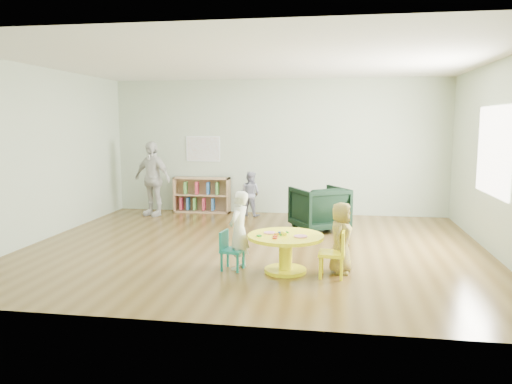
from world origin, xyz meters
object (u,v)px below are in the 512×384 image
at_px(activity_table, 286,246).
at_px(bookshelf, 202,195).
at_px(kid_chair_right, 335,252).
at_px(armchair, 319,209).
at_px(toddler, 250,194).
at_px(adult_caretaker, 152,179).
at_px(child_left, 239,230).
at_px(child_right, 341,238).
at_px(kid_chair_left, 230,249).

xyz_separation_m(activity_table, bookshelf, (-2.22, 4.07, 0.03)).
bearing_deg(kid_chair_right, armchair, 9.33).
bearing_deg(toddler, adult_caretaker, 29.56).
height_order(kid_chair_right, toddler, toddler).
relative_size(child_left, adult_caretaker, 0.67).
bearing_deg(toddler, child_right, 137.82).
height_order(kid_chair_left, bookshelf, bookshelf).
relative_size(bookshelf, adult_caretaker, 0.78).
distance_m(activity_table, kid_chair_left, 0.73).
distance_m(child_right, adult_caretaker, 5.14).
bearing_deg(kid_chair_right, toddler, 27.18).
height_order(kid_chair_right, armchair, armchair).
height_order(armchair, child_left, child_left).
bearing_deg(activity_table, toddler, 106.37).
height_order(kid_chair_right, bookshelf, bookshelf).
relative_size(armchair, toddler, 0.95).
xyz_separation_m(activity_table, child_left, (-0.62, 0.05, 0.18)).
relative_size(kid_chair_left, adult_caretaker, 0.34).
bearing_deg(armchair, kid_chair_right, 66.12).
xyz_separation_m(toddler, adult_caretaker, (-2.00, -0.27, 0.31)).
height_order(kid_chair_right, child_right, child_right).
distance_m(activity_table, child_left, 0.64).
bearing_deg(adult_caretaker, bookshelf, 52.78).
bearing_deg(adult_caretaker, activity_table, -27.48).
xyz_separation_m(kid_chair_left, toddler, (-0.38, 3.80, 0.18)).
distance_m(bookshelf, toddler, 1.15).
bearing_deg(kid_chair_right, child_left, 85.53).
distance_m(activity_table, toddler, 3.95).
bearing_deg(armchair, kid_chair_left, 37.46).
relative_size(kid_chair_right, toddler, 0.65).
height_order(activity_table, armchair, armchair).
distance_m(armchair, child_right, 2.52).
xyz_separation_m(armchair, child_right, (0.36, -2.49, 0.06)).
relative_size(kid_chair_right, adult_caretaker, 0.39).
bearing_deg(armchair, bookshelf, -60.38).
bearing_deg(child_left, bookshelf, -143.06).
distance_m(bookshelf, adult_caretaker, 1.13).
distance_m(kid_chair_right, child_right, 0.25).
bearing_deg(activity_table, bookshelf, 118.62).
relative_size(armchair, adult_caretaker, 0.57).
distance_m(armchair, adult_caretaker, 3.60).
distance_m(armchair, toddler, 1.89).
distance_m(child_left, toddler, 3.78).
bearing_deg(child_left, child_right, 106.77).
bearing_deg(child_right, activity_table, 106.84).
bearing_deg(child_left, adult_caretaker, -129.04).
bearing_deg(adult_caretaker, kid_chair_left, -34.91).
height_order(kid_chair_left, kid_chair_right, kid_chair_right).
relative_size(activity_table, kid_chair_right, 1.65).
bearing_deg(kid_chair_right, bookshelf, 37.37).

